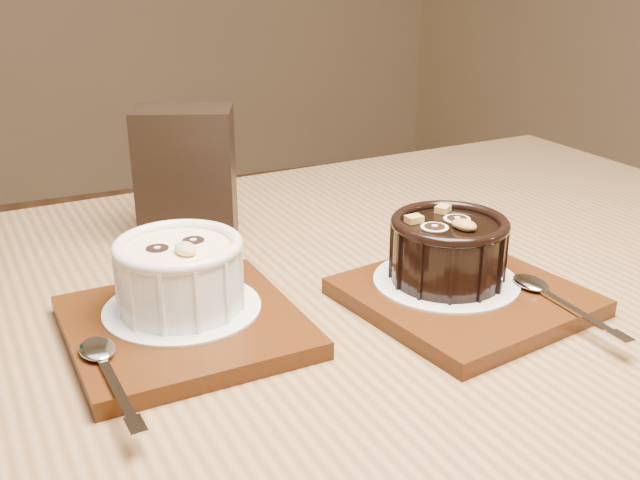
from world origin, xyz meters
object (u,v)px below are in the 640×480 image
(tray_right, at_px, (464,297))
(ramekin_dark, at_px, (448,247))
(condiment_stand, at_px, (186,174))
(ramekin_white, at_px, (180,271))
(tray_left, at_px, (184,326))
(table, at_px, (320,400))

(tray_right, relative_size, ramekin_dark, 1.74)
(condiment_stand, bearing_deg, ramekin_white, -106.82)
(tray_left, relative_size, ramekin_dark, 1.74)
(table, xyz_separation_m, tray_right, (0.12, -0.04, 0.10))
(ramekin_dark, xyz_separation_m, condiment_stand, (-0.17, 0.24, 0.02))
(tray_left, relative_size, condiment_stand, 1.29)
(table, height_order, ramekin_white, ramekin_white)
(table, relative_size, ramekin_dark, 12.03)
(table, bearing_deg, tray_right, -18.60)
(condiment_stand, bearing_deg, table, -75.87)
(ramekin_white, relative_size, tray_right, 0.58)
(ramekin_dark, bearing_deg, condiment_stand, 107.66)
(table, height_order, condiment_stand, condiment_stand)
(ramekin_white, xyz_separation_m, tray_right, (0.23, -0.07, -0.04))
(ramekin_white, height_order, condiment_stand, condiment_stand)
(tray_right, distance_m, ramekin_dark, 0.05)
(ramekin_white, xyz_separation_m, condiment_stand, (0.06, 0.19, 0.02))
(ramekin_dark, bearing_deg, ramekin_white, 151.07)
(ramekin_dark, relative_size, condiment_stand, 0.74)
(tray_left, xyz_separation_m, ramekin_white, (0.00, 0.02, 0.04))
(tray_left, bearing_deg, tray_right, -11.61)
(table, distance_m, condiment_stand, 0.28)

